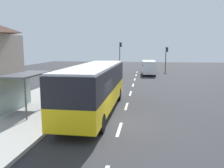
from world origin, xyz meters
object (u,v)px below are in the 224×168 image
bus (95,86)px  recycling_bin_yellow (59,102)px  sedan_far (149,68)px  traffic_light_far_side (120,52)px  sedan_near (148,65)px  traffic_light_near_side (166,55)px  white_van (149,67)px  bus_shelter (23,82)px  recycling_bin_green (63,100)px  recycling_bin_red (55,105)px

bus → recycling_bin_yellow: bus is taller
recycling_bin_yellow → sedan_far: bearing=76.6°
bus → traffic_light_far_side: traffic_light_far_side is taller
sedan_near → traffic_light_near_side: size_ratio=0.99×
white_van → bus: bearing=-99.9°
traffic_light_far_side → recycling_bin_yellow: bearing=-92.1°
traffic_light_near_side → bus_shelter: traffic_light_near_side is taller
sedan_far → recycling_bin_green: 27.34m
bus → sedan_far: 27.36m
recycling_bin_yellow → traffic_light_far_side: 29.78m
white_van → bus_shelter: bearing=-110.3°
traffic_light_far_side → bus_shelter: (-3.31, -30.23, -1.49)m
bus → white_van: size_ratio=2.09×
recycling_bin_red → traffic_light_far_side: size_ratio=0.17×
bus → recycling_bin_red: bearing=-159.9°
sedan_near → recycling_bin_green: bearing=-101.0°
sedan_far → recycling_bin_green: size_ratio=4.64×
white_van → sedan_far: (0.10, 4.52, -0.55)m
bus → white_van: bearing=80.1°
sedan_near → white_van: bearing=-90.5°
recycling_bin_red → traffic_light_near_side: traffic_light_near_side is taller
traffic_light_near_side → traffic_light_far_side: 8.67m
white_van → traffic_light_far_side: (-5.31, 6.89, 2.25)m
recycling_bin_red → recycling_bin_green: 1.40m
sedan_near → traffic_light_far_side: size_ratio=0.82×
recycling_bin_yellow → bus_shelter: bearing=-164.6°
sedan_near → traffic_light_far_side: traffic_light_far_side is taller
sedan_near → recycling_bin_yellow: sedan_near is taller
white_van → recycling_bin_green: size_ratio=5.55×
bus → recycling_bin_red: (-2.49, -0.91, -1.19)m
white_van → recycling_bin_red: white_van is taller
white_van → traffic_light_near_side: traffic_light_near_side is taller
sedan_near → recycling_bin_yellow: (-6.50, -34.02, -0.14)m
recycling_bin_yellow → bus_shelter: bus_shelter is taller
bus → sedan_near: 34.07m
white_van → recycling_bin_red: 24.30m
recycling_bin_yellow → traffic_light_far_side: bearing=87.9°
bus_shelter → sedan_far: bearing=72.6°
sedan_near → sedan_far: 6.76m
bus_shelter → recycling_bin_yellow: bearing=15.4°
traffic_light_near_side → bus_shelter: (-11.92, -29.43, -0.94)m
recycling_bin_green → recycling_bin_yellow: bearing=-90.0°
sedan_far → traffic_light_near_side: bearing=26.0°
recycling_bin_green → bus: bearing=-11.2°
sedan_far → traffic_light_far_side: traffic_light_far_side is taller
white_van → traffic_light_near_side: (3.31, 6.09, 1.69)m
sedan_far → traffic_light_near_side: size_ratio=0.97×
traffic_light_near_side → recycling_bin_red: bearing=-108.2°
bus → recycling_bin_red: size_ratio=11.61×
recycling_bin_green → recycling_bin_red: bearing=-90.0°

